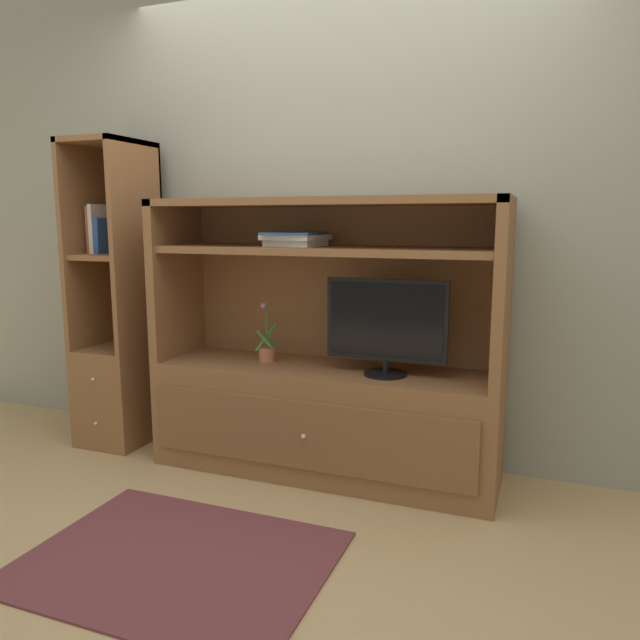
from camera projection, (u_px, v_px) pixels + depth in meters
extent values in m
plane|color=tan|center=(293.00, 503.00, 2.78)|extent=(8.00, 8.00, 0.00)
cube|color=gray|center=(347.00, 200.00, 3.24)|extent=(6.00, 0.10, 2.80)
cube|color=brown|center=(177.00, 560.00, 2.30)|extent=(1.15, 0.87, 0.01)
cube|color=brown|center=(323.00, 419.00, 3.10)|extent=(1.76, 0.49, 0.55)
cube|color=brown|center=(305.00, 436.00, 2.87)|extent=(1.62, 0.02, 0.33)
sphere|color=silver|center=(303.00, 437.00, 2.86)|extent=(0.02, 0.02, 0.02)
cube|color=brown|center=(177.00, 279.00, 3.29)|extent=(0.05, 0.49, 0.84)
cube|color=brown|center=(503.00, 292.00, 2.69)|extent=(0.05, 0.49, 0.84)
cube|color=brown|center=(339.00, 280.00, 3.21)|extent=(1.76, 0.02, 0.84)
cube|color=brown|center=(324.00, 202.00, 2.92)|extent=(1.76, 0.49, 0.04)
cube|color=brown|center=(324.00, 250.00, 2.96)|extent=(1.66, 0.44, 0.04)
cylinder|color=black|center=(385.00, 374.00, 2.90)|extent=(0.21, 0.21, 0.01)
cylinder|color=black|center=(385.00, 366.00, 2.89)|extent=(0.03, 0.03, 0.06)
cube|color=black|center=(386.00, 320.00, 2.86)|extent=(0.59, 0.02, 0.39)
cube|color=black|center=(385.00, 320.00, 2.84)|extent=(0.55, 0.00, 0.35)
cylinder|color=#B26642|center=(267.00, 355.00, 3.17)|extent=(0.09, 0.09, 0.07)
cylinder|color=#3D6B33|center=(267.00, 326.00, 3.15)|extent=(0.01, 0.01, 0.24)
cube|color=#2D7A38|center=(270.00, 339.00, 3.15)|extent=(0.02, 0.08, 0.15)
cube|color=#2D7A38|center=(266.00, 338.00, 3.18)|extent=(0.09, 0.08, 0.14)
cube|color=#2D7A38|center=(264.00, 339.00, 3.14)|extent=(0.10, 0.03, 0.08)
sphere|color=#C6729E|center=(263.00, 305.00, 3.13)|extent=(0.03, 0.03, 0.03)
cube|color=silver|center=(296.00, 243.00, 3.00)|extent=(0.26, 0.26, 0.03)
cube|color=silver|center=(296.00, 237.00, 3.01)|extent=(0.28, 0.32, 0.03)
cube|color=#2D519E|center=(295.00, 233.00, 3.00)|extent=(0.27, 0.35, 0.01)
cube|color=brown|center=(121.00, 393.00, 3.56)|extent=(0.37, 0.44, 0.56)
sphere|color=silver|center=(93.00, 379.00, 3.32)|extent=(0.02, 0.02, 0.02)
sphere|color=silver|center=(96.00, 423.00, 3.37)|extent=(0.02, 0.02, 0.02)
cube|color=brown|center=(89.00, 246.00, 3.47)|extent=(0.03, 0.44, 1.16)
cube|color=brown|center=(138.00, 246.00, 3.35)|extent=(0.03, 0.44, 1.16)
cube|color=brown|center=(137.00, 245.00, 3.61)|extent=(0.37, 0.02, 1.16)
cube|color=brown|center=(114.00, 256.00, 3.42)|extent=(0.31, 0.40, 0.03)
cube|color=brown|center=(107.00, 143.00, 3.32)|extent=(0.37, 0.44, 0.03)
cube|color=#A56638|center=(96.00, 230.00, 3.44)|extent=(0.03, 0.13, 0.27)
cube|color=silver|center=(100.00, 229.00, 3.43)|extent=(0.03, 0.17, 0.28)
cube|color=#2D519E|center=(105.00, 236.00, 3.42)|extent=(0.04, 0.16, 0.20)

